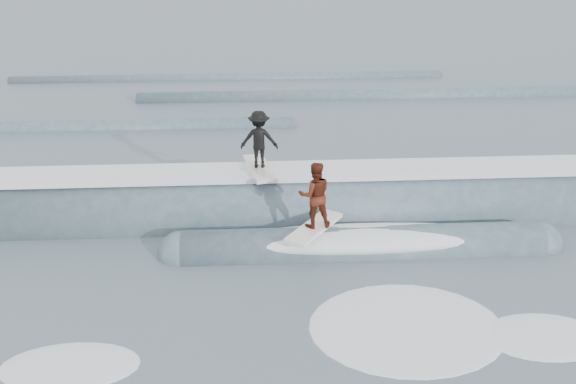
{
  "coord_description": "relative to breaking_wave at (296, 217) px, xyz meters",
  "views": [
    {
      "loc": [
        -0.93,
        -10.47,
        7.7
      ],
      "look_at": [
        0.0,
        4.77,
        1.1
      ],
      "focal_mm": 40.0,
      "sensor_mm": 36.0,
      "label": 1
    }
  ],
  "objects": [
    {
      "name": "far_swells",
      "position": [
        -1.92,
        12.19,
        -0.04
      ],
      "size": [
        37.15,
        8.65,
        0.8
      ],
      "color": "#354F5A",
      "rests_on": "ground"
    },
    {
      "name": "ground",
      "position": [
        -0.25,
        -5.46,
        -0.04
      ],
      "size": [
        160.0,
        160.0,
        0.0
      ],
      "primitive_type": "plane",
      "color": "#3E4E5B",
      "rests_on": "ground"
    },
    {
      "name": "whitewater",
      "position": [
        0.69,
        -6.74,
        -0.04
      ],
      "size": [
        11.6,
        6.13,
        0.1
      ],
      "color": "white",
      "rests_on": "ground"
    },
    {
      "name": "surfer_black",
      "position": [
        -0.97,
        0.31,
        2.09
      ],
      "size": [
        1.05,
        2.07,
        1.66
      ],
      "color": "silver",
      "rests_on": "ground"
    },
    {
      "name": "surfer_red",
      "position": [
        0.32,
        -1.89,
        1.39
      ],
      "size": [
        1.59,
        1.96,
        1.76
      ],
      "color": "white",
      "rests_on": "ground"
    },
    {
      "name": "breaking_wave",
      "position": [
        0.0,
        0.0,
        0.0
      ],
      "size": [
        20.49,
        4.05,
        2.55
      ],
      "color": "#354F5A",
      "rests_on": "ground"
    }
  ]
}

